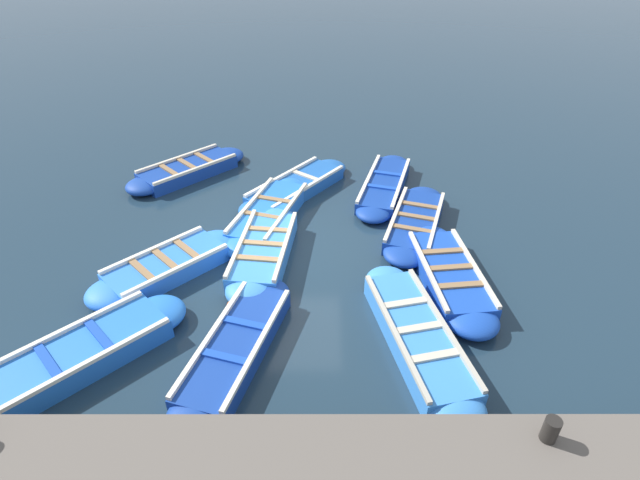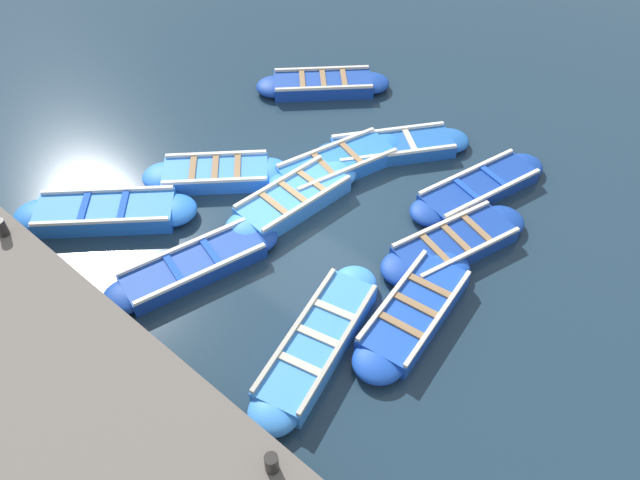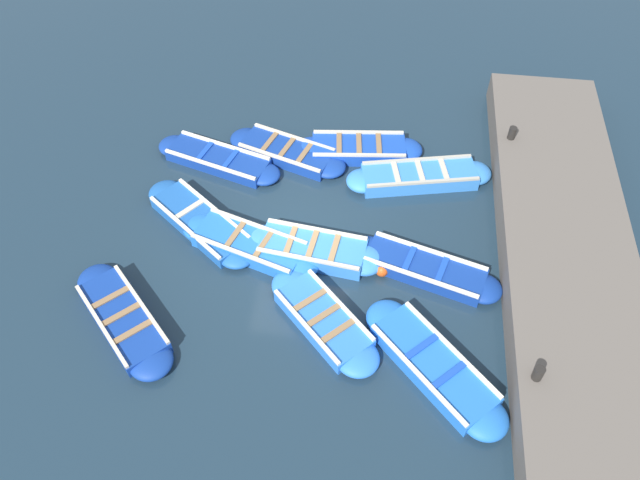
% 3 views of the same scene
% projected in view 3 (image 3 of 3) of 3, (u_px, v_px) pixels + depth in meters
% --- Properties ---
extents(ground_plane, '(120.00, 120.00, 0.00)m').
position_uv_depth(ground_plane, '(300.00, 240.00, 15.29)').
color(ground_plane, '#1C303F').
extents(boat_near_quay, '(3.74, 1.98, 0.42)m').
position_uv_depth(boat_near_quay, '(250.00, 245.00, 14.95)').
color(boat_near_quay, blue).
rests_on(boat_near_quay, ground).
extents(boat_drifting, '(3.75, 1.85, 0.37)m').
position_uv_depth(boat_drifting, '(218.00, 160.00, 16.91)').
color(boat_drifting, navy).
rests_on(boat_drifting, ground).
extents(boat_inner_gap, '(3.75, 1.86, 0.39)m').
position_uv_depth(boat_inner_gap, '(425.00, 269.00, 14.50)').
color(boat_inner_gap, navy).
rests_on(boat_inner_gap, ground).
extents(boat_mid_row, '(3.59, 1.31, 0.42)m').
position_uv_depth(boat_mid_row, '(359.00, 149.00, 17.14)').
color(boat_mid_row, '#1947B7').
rests_on(boat_mid_row, ground).
extents(boat_tucked, '(2.98, 3.01, 0.41)m').
position_uv_depth(boat_tucked, '(323.00, 320.00, 13.59)').
color(boat_tucked, blue).
rests_on(boat_tucked, ground).
extents(boat_stern_in, '(3.55, 1.33, 0.45)m').
position_uv_depth(boat_stern_in, '(312.00, 250.00, 14.83)').
color(boat_stern_in, '#3884E0').
rests_on(boat_stern_in, ground).
extents(boat_outer_right, '(3.15, 3.19, 0.41)m').
position_uv_depth(boat_outer_right, '(123.00, 319.00, 13.61)').
color(boat_outer_right, navy).
rests_on(boat_outer_right, ground).
extents(boat_far_corner, '(3.97, 1.70, 0.45)m').
position_uv_depth(boat_far_corner, '(419.00, 177.00, 16.42)').
color(boat_far_corner, '#3884E0').
rests_on(boat_far_corner, ground).
extents(boat_broadside, '(3.51, 3.03, 0.38)m').
position_uv_depth(boat_broadside, '(200.00, 222.00, 15.44)').
color(boat_broadside, '#1E59AD').
rests_on(boat_broadside, ground).
extents(boat_alongside, '(3.58, 1.97, 0.39)m').
position_uv_depth(boat_alongside, '(287.00, 152.00, 17.08)').
color(boat_alongside, navy).
rests_on(boat_alongside, ground).
extents(boat_end_of_row, '(3.35, 3.43, 0.44)m').
position_uv_depth(boat_end_of_row, '(433.00, 366.00, 12.86)').
color(boat_end_of_row, blue).
rests_on(boat_end_of_row, ground).
extents(quay_wall, '(2.93, 12.82, 0.79)m').
position_uv_depth(quay_wall, '(566.00, 255.00, 14.48)').
color(quay_wall, '#605951').
rests_on(quay_wall, ground).
extents(bollard_north, '(0.20, 0.20, 0.35)m').
position_uv_depth(bollard_north, '(538.00, 373.00, 11.89)').
color(bollard_north, black).
rests_on(bollard_north, quay_wall).
extents(bollard_mid_north, '(0.20, 0.20, 0.35)m').
position_uv_depth(bollard_mid_north, '(512.00, 133.00, 16.38)').
color(bollard_mid_north, black).
rests_on(bollard_mid_north, quay_wall).
extents(buoy_orange_near, '(0.31, 0.31, 0.31)m').
position_uv_depth(buoy_orange_near, '(382.00, 270.00, 14.49)').
color(buoy_orange_near, '#E05119').
rests_on(buoy_orange_near, ground).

